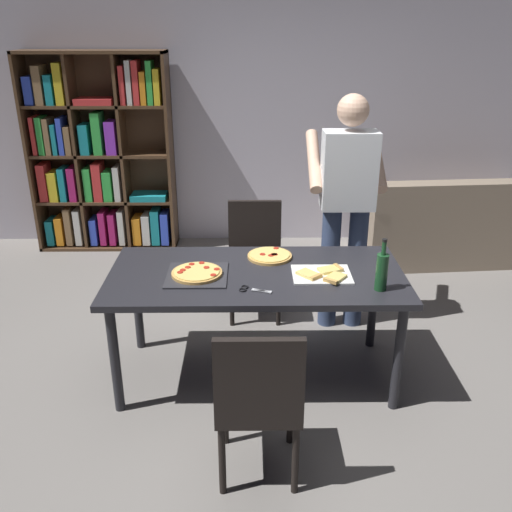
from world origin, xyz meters
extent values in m
plane|color=gray|center=(0.00, 0.00, 0.00)|extent=(12.00, 12.00, 0.00)
cube|color=#BCB7C6|center=(0.00, 2.60, 1.40)|extent=(6.40, 0.10, 2.80)
cube|color=#232328|center=(0.00, 0.00, 0.73)|extent=(1.84, 0.87, 0.04)
cylinder|color=#232328|center=(-0.84, -0.36, 0.35)|extent=(0.06, 0.06, 0.71)
cylinder|color=#232328|center=(0.84, -0.36, 0.35)|extent=(0.06, 0.06, 0.71)
cylinder|color=#232328|center=(-0.84, 0.36, 0.35)|extent=(0.06, 0.06, 0.71)
cylinder|color=#232328|center=(0.84, 0.36, 0.35)|extent=(0.06, 0.06, 0.71)
cube|color=black|center=(0.00, -0.84, 0.43)|extent=(0.42, 0.42, 0.04)
cube|color=black|center=(0.00, -1.03, 0.68)|extent=(0.42, 0.04, 0.45)
cylinder|color=black|center=(0.18, -0.66, 0.21)|extent=(0.04, 0.04, 0.41)
cylinder|color=black|center=(-0.18, -0.66, 0.21)|extent=(0.04, 0.04, 0.41)
cylinder|color=black|center=(0.18, -1.02, 0.21)|extent=(0.04, 0.04, 0.41)
cylinder|color=black|center=(-0.18, -1.02, 0.21)|extent=(0.04, 0.04, 0.41)
cube|color=black|center=(0.00, 0.84, 0.43)|extent=(0.42, 0.42, 0.04)
cube|color=black|center=(0.00, 1.03, 0.68)|extent=(0.42, 0.04, 0.45)
cylinder|color=black|center=(-0.18, 0.66, 0.21)|extent=(0.04, 0.04, 0.41)
cylinder|color=black|center=(0.18, 0.66, 0.21)|extent=(0.04, 0.04, 0.41)
cylinder|color=black|center=(-0.18, 1.02, 0.21)|extent=(0.04, 0.04, 0.41)
cylinder|color=black|center=(0.18, 1.02, 0.21)|extent=(0.04, 0.04, 0.41)
cube|color=gray|center=(1.90, 2.05, 0.20)|extent=(1.76, 0.97, 0.40)
cube|color=gray|center=(1.92, 1.73, 0.62)|extent=(1.71, 0.33, 0.45)
cube|color=gray|center=(1.13, 1.99, 0.50)|extent=(0.22, 0.86, 0.20)
cube|color=#513823|center=(-2.20, 2.35, 0.97)|extent=(0.03, 0.35, 1.95)
cube|color=#513823|center=(-0.83, 2.35, 0.97)|extent=(0.03, 0.35, 1.95)
cube|color=#513823|center=(-1.51, 2.35, 1.94)|extent=(1.40, 0.35, 0.03)
cube|color=#513823|center=(-1.51, 2.35, 0.01)|extent=(1.40, 0.35, 0.03)
cube|color=#513823|center=(-1.51, 2.51, 0.97)|extent=(1.40, 0.03, 1.95)
cube|color=#513823|center=(-1.51, 2.35, 0.50)|extent=(1.34, 0.29, 0.03)
cube|color=#513823|center=(-1.51, 2.35, 0.97)|extent=(1.34, 0.29, 0.03)
cube|color=#513823|center=(-1.51, 2.35, 1.45)|extent=(1.34, 0.29, 0.03)
cube|color=#513823|center=(-1.74, 2.35, 0.97)|extent=(0.03, 0.29, 1.89)
cube|color=#513823|center=(-1.29, 2.35, 0.97)|extent=(0.03, 0.29, 1.89)
cube|color=teal|center=(-2.10, 2.33, 0.18)|extent=(0.07, 0.22, 0.26)
cube|color=orange|center=(-2.01, 2.33, 0.19)|extent=(0.07, 0.22, 0.29)
cube|color=olive|center=(-1.91, 2.33, 0.24)|extent=(0.06, 0.22, 0.39)
cube|color=silver|center=(-1.81, 2.33, 0.23)|extent=(0.06, 0.22, 0.37)
cube|color=blue|center=(-1.66, 2.33, 0.18)|extent=(0.07, 0.22, 0.27)
cube|color=#B21E66|center=(-1.56, 2.33, 0.22)|extent=(0.06, 0.22, 0.35)
cube|color=#B21E66|center=(-1.46, 2.33, 0.21)|extent=(0.06, 0.22, 0.33)
cube|color=silver|center=(-1.37, 2.33, 0.23)|extent=(0.06, 0.22, 0.36)
cube|color=orange|center=(-1.21, 2.33, 0.19)|extent=(0.08, 0.22, 0.29)
cube|color=silver|center=(-1.11, 2.33, 0.20)|extent=(0.08, 0.22, 0.31)
cube|color=teal|center=(-1.02, 2.33, 0.23)|extent=(0.08, 0.22, 0.37)
cube|color=blue|center=(-0.92, 2.33, 0.21)|extent=(0.08, 0.22, 0.33)
cube|color=red|center=(-2.10, 2.33, 0.70)|extent=(0.08, 0.22, 0.37)
cube|color=yellow|center=(-2.01, 2.33, 0.67)|extent=(0.09, 0.22, 0.30)
cube|color=teal|center=(-1.91, 2.33, 0.68)|extent=(0.06, 0.22, 0.33)
cube|color=#B21E66|center=(-1.81, 2.33, 0.69)|extent=(0.07, 0.22, 0.34)
cube|color=green|center=(-1.66, 2.33, 0.68)|extent=(0.07, 0.22, 0.33)
cube|color=red|center=(-1.56, 2.33, 0.71)|extent=(0.09, 0.22, 0.38)
cube|color=green|center=(-1.46, 2.33, 0.67)|extent=(0.08, 0.22, 0.30)
cube|color=silver|center=(-1.37, 2.33, 0.69)|extent=(0.06, 0.22, 0.35)
cube|color=teal|center=(-1.07, 2.33, 0.55)|extent=(0.36, 0.25, 0.06)
cube|color=red|center=(-2.12, 2.33, 1.17)|extent=(0.04, 0.22, 0.36)
cube|color=green|center=(-2.06, 2.33, 1.17)|extent=(0.06, 0.22, 0.36)
cube|color=olive|center=(-1.99, 2.33, 1.16)|extent=(0.05, 0.22, 0.35)
cube|color=teal|center=(-1.93, 2.33, 1.14)|extent=(0.04, 0.22, 0.29)
cube|color=blue|center=(-1.86, 2.33, 1.17)|extent=(0.05, 0.22, 0.35)
cube|color=olive|center=(-1.80, 2.33, 1.13)|extent=(0.06, 0.22, 0.27)
cube|color=teal|center=(-1.64, 2.33, 1.13)|extent=(0.09, 0.22, 0.29)
cube|color=green|center=(-1.51, 2.33, 1.19)|extent=(0.08, 0.22, 0.40)
cube|color=purple|center=(-1.38, 2.33, 1.15)|extent=(0.10, 0.22, 0.32)
cube|color=blue|center=(-2.10, 2.33, 1.59)|extent=(0.08, 0.22, 0.26)
cube|color=olive|center=(-2.01, 2.33, 1.64)|extent=(0.08, 0.22, 0.36)
cube|color=teal|center=(-1.91, 2.33, 1.60)|extent=(0.07, 0.22, 0.27)
cube|color=yellow|center=(-1.81, 2.33, 1.65)|extent=(0.07, 0.22, 0.38)
cube|color=red|center=(-1.51, 2.33, 1.49)|extent=(0.36, 0.25, 0.06)
cube|color=red|center=(-1.23, 2.33, 1.64)|extent=(0.05, 0.22, 0.35)
cube|color=silver|center=(-1.16, 2.33, 1.66)|extent=(0.05, 0.22, 0.40)
cube|color=red|center=(-1.10, 2.33, 1.66)|extent=(0.05, 0.22, 0.40)
cube|color=orange|center=(-1.03, 2.33, 1.61)|extent=(0.05, 0.22, 0.30)
cube|color=green|center=(-0.97, 2.33, 1.66)|extent=(0.05, 0.22, 0.40)
cube|color=yellow|center=(-0.90, 2.33, 1.63)|extent=(0.06, 0.22, 0.33)
cylinder|color=#38476B|center=(0.76, 0.69, 0.47)|extent=(0.14, 0.14, 0.95)
cylinder|color=#38476B|center=(0.56, 0.69, 0.47)|extent=(0.14, 0.14, 0.95)
cube|color=white|center=(0.66, 0.69, 1.23)|extent=(0.38, 0.22, 0.55)
sphere|color=#E0B293|center=(0.66, 0.69, 1.64)|extent=(0.22, 0.22, 0.22)
cylinder|color=#E0B293|center=(0.89, 0.87, 1.25)|extent=(0.09, 0.50, 0.39)
cylinder|color=#E0B293|center=(0.43, 0.87, 1.25)|extent=(0.09, 0.50, 0.39)
cube|color=#2D2D33|center=(-0.36, -0.04, 0.76)|extent=(0.37, 0.37, 0.01)
cylinder|color=tan|center=(-0.36, -0.04, 0.77)|extent=(0.31, 0.31, 0.02)
cylinder|color=#EACC6B|center=(-0.36, -0.04, 0.78)|extent=(0.28, 0.28, 0.01)
cylinder|color=#B22819|center=(-0.43, 0.01, 0.79)|extent=(0.04, 0.04, 0.00)
cylinder|color=#B22819|center=(-0.45, -0.03, 0.79)|extent=(0.04, 0.04, 0.00)
cylinder|color=#B22819|center=(-0.26, -0.11, 0.79)|extent=(0.04, 0.04, 0.00)
cylinder|color=#B22819|center=(-0.41, 0.06, 0.79)|extent=(0.04, 0.04, 0.00)
cylinder|color=#B22819|center=(-0.24, -0.02, 0.79)|extent=(0.04, 0.04, 0.00)
cylinder|color=#B22819|center=(-0.31, 0.01, 0.79)|extent=(0.04, 0.04, 0.00)
cylinder|color=#B22819|center=(-0.34, 0.08, 0.79)|extent=(0.04, 0.04, 0.00)
cylinder|color=#B22819|center=(-0.46, -0.06, 0.79)|extent=(0.04, 0.04, 0.00)
cube|color=white|center=(0.40, -0.04, 0.76)|extent=(0.36, 0.28, 0.01)
cube|color=#EACC6B|center=(0.32, -0.07, 0.77)|extent=(0.16, 0.16, 0.02)
cube|color=tan|center=(0.36, -0.11, 0.77)|extent=(0.08, 0.08, 0.02)
cube|color=#EACC6B|center=(0.47, -0.12, 0.77)|extent=(0.16, 0.17, 0.02)
cube|color=tan|center=(0.44, -0.17, 0.77)|extent=(0.09, 0.07, 0.02)
cube|color=#EACC6B|center=(0.46, 0.00, 0.77)|extent=(0.16, 0.14, 0.02)
cube|color=tan|center=(0.51, 0.03, 0.77)|extent=(0.06, 0.09, 0.02)
cylinder|color=#194723|center=(0.72, -0.24, 0.86)|extent=(0.07, 0.07, 0.22)
cylinder|color=#194723|center=(0.72, -0.24, 1.01)|extent=(0.03, 0.03, 0.08)
cylinder|color=black|center=(0.72, -0.24, 1.06)|extent=(0.03, 0.03, 0.02)
cube|color=silver|center=(0.03, -0.26, 0.76)|extent=(0.12, 0.04, 0.01)
cube|color=silver|center=(0.03, -0.26, 0.76)|extent=(0.11, 0.06, 0.01)
torus|color=black|center=(-0.07, -0.21, 0.76)|extent=(0.06, 0.06, 0.01)
torus|color=black|center=(-0.08, -0.25, 0.76)|extent=(0.06, 0.06, 0.01)
cylinder|color=tan|center=(0.09, 0.24, 0.76)|extent=(0.29, 0.29, 0.02)
cylinder|color=#EACC6B|center=(0.09, 0.24, 0.77)|extent=(0.26, 0.26, 0.01)
cylinder|color=#B22819|center=(0.04, 0.24, 0.78)|extent=(0.04, 0.04, 0.00)
cylinder|color=#B22819|center=(0.14, 0.34, 0.78)|extent=(0.04, 0.04, 0.00)
cylinder|color=#B22819|center=(0.12, 0.23, 0.78)|extent=(0.04, 0.04, 0.00)
cylinder|color=#B22819|center=(0.13, 0.23, 0.78)|extent=(0.04, 0.04, 0.00)
cylinder|color=#B22819|center=(0.12, 0.23, 0.78)|extent=(0.04, 0.04, 0.00)
cylinder|color=#B22819|center=(0.10, 0.22, 0.78)|extent=(0.04, 0.04, 0.00)
camera|label=1|loc=(-0.04, -3.12, 2.19)|focal=38.81mm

